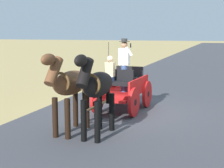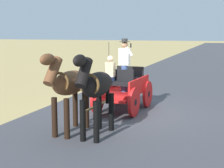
% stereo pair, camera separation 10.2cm
% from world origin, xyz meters
% --- Properties ---
extents(ground_plane, '(200.00, 200.00, 0.00)m').
position_xyz_m(ground_plane, '(0.00, 0.00, 0.00)').
color(ground_plane, tan).
extents(road_surface, '(6.56, 160.00, 0.01)m').
position_xyz_m(road_surface, '(0.00, 0.00, 0.00)').
color(road_surface, '#424247').
rests_on(road_surface, ground).
extents(horse_drawn_carriage, '(1.52, 4.51, 2.50)m').
position_xyz_m(horse_drawn_carriage, '(0.46, -0.10, 0.82)').
color(horse_drawn_carriage, red).
rests_on(horse_drawn_carriage, ground).
extents(horse_near_side, '(0.56, 2.13, 2.21)m').
position_xyz_m(horse_near_side, '(0.21, 2.95, 1.32)').
color(horse_near_side, black).
rests_on(horse_near_side, ground).
extents(horse_off_side, '(0.65, 2.13, 2.21)m').
position_xyz_m(horse_off_side, '(1.00, 2.91, 1.32)').
color(horse_off_side, brown).
rests_on(horse_off_side, ground).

